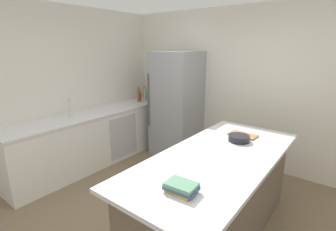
% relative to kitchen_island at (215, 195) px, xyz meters
% --- Properties ---
extents(wall_rear, '(6.00, 0.10, 2.60)m').
position_rel_kitchen_island_xyz_m(wall_rear, '(-0.35, 1.92, 0.84)').
color(wall_rear, silver).
rests_on(wall_rear, ground_plane).
extents(wall_left, '(0.10, 6.00, 2.60)m').
position_rel_kitchen_island_xyz_m(wall_left, '(-2.80, -0.33, 0.84)').
color(wall_left, silver).
rests_on(wall_left, ground_plane).
extents(counter_run_left, '(0.64, 2.97, 0.90)m').
position_rel_kitchen_island_xyz_m(counter_run_left, '(-2.44, 0.30, -0.01)').
color(counter_run_left, silver).
rests_on(counter_run_left, ground_plane).
extents(kitchen_island, '(1.00, 2.29, 0.91)m').
position_rel_kitchen_island_xyz_m(kitchen_island, '(0.00, 0.00, 0.00)').
color(kitchen_island, brown).
rests_on(kitchen_island, ground_plane).
extents(refrigerator, '(0.78, 0.76, 1.89)m').
position_rel_kitchen_island_xyz_m(refrigerator, '(-1.60, 1.50, 0.48)').
color(refrigerator, '#93969B').
rests_on(refrigerator, ground_plane).
extents(sink_faucet, '(0.15, 0.05, 0.30)m').
position_rel_kitchen_island_xyz_m(sink_faucet, '(-2.49, -0.08, 0.60)').
color(sink_faucet, silver).
rests_on(sink_faucet, counter_run_left).
extents(whiskey_bottle, '(0.08, 0.08, 0.26)m').
position_rel_kitchen_island_xyz_m(whiskey_bottle, '(-2.39, 1.67, 0.54)').
color(whiskey_bottle, brown).
rests_on(whiskey_bottle, counter_run_left).
extents(gin_bottle, '(0.08, 0.08, 0.28)m').
position_rel_kitchen_island_xyz_m(gin_bottle, '(-2.44, 1.57, 0.56)').
color(gin_bottle, '#8CB79E').
rests_on(gin_bottle, counter_run_left).
extents(hot_sauce_bottle, '(0.05, 0.05, 0.21)m').
position_rel_kitchen_island_xyz_m(hot_sauce_bottle, '(-2.50, 1.48, 0.52)').
color(hot_sauce_bottle, red).
rests_on(hot_sauce_bottle, counter_run_left).
extents(vinegar_bottle, '(0.06, 0.06, 0.29)m').
position_rel_kitchen_island_xyz_m(vinegar_bottle, '(-2.44, 1.38, 0.56)').
color(vinegar_bottle, '#994C23').
rests_on(vinegar_bottle, counter_run_left).
extents(cookbook_stack, '(0.25, 0.18, 0.08)m').
position_rel_kitchen_island_xyz_m(cookbook_stack, '(0.08, -0.75, 0.49)').
color(cookbook_stack, gold).
rests_on(cookbook_stack, kitchen_island).
extents(mixing_bowl, '(0.24, 0.24, 0.07)m').
position_rel_kitchen_island_xyz_m(mixing_bowl, '(0.01, 0.50, 0.49)').
color(mixing_bowl, black).
rests_on(mixing_bowl, kitchen_island).
extents(cutting_board, '(0.34, 0.21, 0.02)m').
position_rel_kitchen_island_xyz_m(cutting_board, '(-0.03, 0.71, 0.46)').
color(cutting_board, '#9E7042').
rests_on(cutting_board, kitchen_island).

